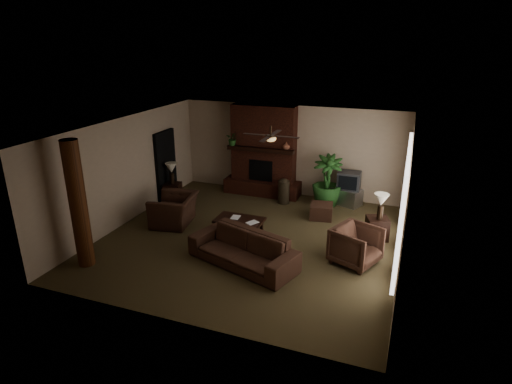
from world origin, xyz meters
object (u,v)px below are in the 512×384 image
at_px(armchair_right, 356,244).
at_px(tv_stand, 346,196).
at_px(armchair_left, 174,205).
at_px(floor_plant, 326,192).
at_px(coffee_table, 239,221).
at_px(lamp_left, 171,169).
at_px(sofa, 243,244).
at_px(floor_vase, 284,189).
at_px(lamp_right, 381,202).
at_px(log_column, 78,205).
at_px(side_table_right, 377,228).
at_px(ottoman, 321,211).
at_px(side_table_left, 173,192).

relative_size(armchair_right, tv_stand, 1.10).
xyz_separation_m(armchair_left, floor_plant, (3.53, 2.71, -0.10)).
xyz_separation_m(coffee_table, floor_plant, (1.64, 2.75, 0.05)).
bearing_deg(lamp_left, sofa, -39.52).
relative_size(floor_vase, lamp_right, 1.18).
bearing_deg(sofa, log_column, -141.68).
relative_size(log_column, side_table_right, 5.09).
bearing_deg(lamp_left, floor_vase, 17.18).
bearing_deg(floor_plant, floor_vase, -168.19).
relative_size(ottoman, lamp_left, 0.92).
bearing_deg(floor_plant, side_table_right, -47.33).
bearing_deg(ottoman, lamp_left, -176.60).
height_order(side_table_left, lamp_right, lamp_right).
bearing_deg(tv_stand, ottoman, -88.55).
relative_size(armchair_left, lamp_left, 1.86).
distance_m(armchair_left, lamp_left, 1.79).
height_order(floor_plant, lamp_left, lamp_left).
relative_size(coffee_table, floor_vase, 1.56).
distance_m(log_column, lamp_left, 4.05).
bearing_deg(sofa, lamp_right, 58.52).
distance_m(log_column, armchair_right, 6.00).
distance_m(coffee_table, ottoman, 2.47).
bearing_deg(log_column, lamp_right, 30.32).
height_order(armchair_right, lamp_right, lamp_right).
distance_m(armchair_right, lamp_left, 6.09).
bearing_deg(tv_stand, floor_vase, -140.88).
bearing_deg(lamp_right, side_table_left, 174.83).
bearing_deg(armchair_right, side_table_left, 94.27).
bearing_deg(side_table_left, log_column, -87.14).
relative_size(coffee_table, lamp_left, 1.85).
bearing_deg(side_table_right, ottoman, 153.37).
height_order(sofa, floor_vase, sofa).
bearing_deg(lamp_right, lamp_left, 174.69).
relative_size(log_column, floor_plant, 1.84).
xyz_separation_m(ottoman, floor_vase, (-1.31, 0.73, 0.23)).
xyz_separation_m(log_column, floor_plant, (4.25, 5.28, -0.97)).
xyz_separation_m(sofa, floor_plant, (1.01, 4.09, -0.06)).
bearing_deg(tv_stand, lamp_left, -140.45).
bearing_deg(lamp_right, side_table_right, 122.00).
distance_m(ottoman, tv_stand, 1.35).
relative_size(sofa, coffee_table, 2.06).
distance_m(tv_stand, lamp_left, 5.29).
distance_m(sofa, ottoman, 3.30).
relative_size(armchair_left, ottoman, 2.02).
xyz_separation_m(armchair_right, floor_plant, (-1.30, 3.20, -0.04)).
height_order(armchair_left, ottoman, armchair_left).
height_order(sofa, lamp_right, lamp_right).
bearing_deg(lamp_left, coffee_table, -28.10).
height_order(floor_vase, lamp_left, lamp_left).
distance_m(armchair_left, floor_vase, 3.36).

